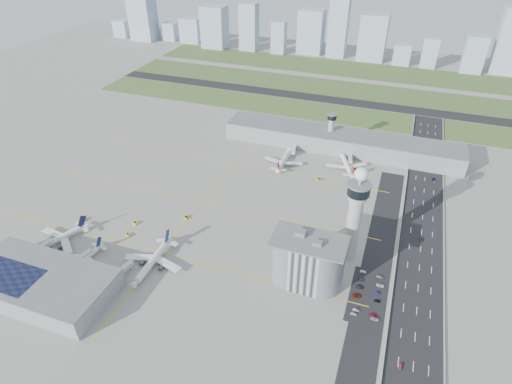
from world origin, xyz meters
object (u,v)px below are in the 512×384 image
(jet_bridge_near_1, at_px, (74,266))
(tug_2, at_px, (135,223))
(airplane_far_a, at_px, (284,158))
(jet_bridge_near_2, at_px, (116,278))
(airplane_near_c, at_px, (152,258))
(admin_building, at_px, (307,261))
(tug_1, at_px, (128,234))
(tug_5, at_px, (357,171))
(car_lot_5, at_px, (363,272))
(airplane_near_b, at_px, (82,258))
(car_hw_2, at_px, (433,179))
(car_hw_4, at_px, (419,144))
(secondary_tower, at_px, (331,128))
(airplane_near_a, at_px, (56,237))
(car_lot_2, at_px, (357,296))
(car_lot_6, at_px, (375,319))
(car_lot_8, at_px, (377,301))
(control_tower, at_px, (355,211))
(tug_3, at_px, (186,217))
(jet_bridge_far_1, at_px, (350,156))
(car_lot_9, at_px, (377,293))
(jet_bridge_far_0, at_px, (295,147))
(car_hw_1, at_px, (421,240))
(car_lot_4, at_px, (361,280))
(car_lot_3, at_px, (360,287))
(car_lot_1, at_px, (356,310))
(airplane_far_b, at_px, (347,161))
(car_lot_7, at_px, (373,315))
(car_lot_0, at_px, (353,314))
(tug_0, at_px, (84,219))
(jet_bridge_near_0, at_px, (35,254))
(car_lot_11, at_px, (380,277))

(jet_bridge_near_1, xyz_separation_m, tug_2, (9.89, 50.67, -1.86))
(airplane_far_a, height_order, jet_bridge_near_2, airplane_far_a)
(airplane_near_c, bearing_deg, admin_building, 101.76)
(tug_1, bearing_deg, jet_bridge_near_2, 9.97)
(tug_2, distance_m, tug_5, 182.52)
(car_lot_5, bearing_deg, airplane_near_b, 101.69)
(jet_bridge_near_2, bearing_deg, car_hw_2, -33.79)
(car_lot_5, distance_m, car_hw_4, 186.11)
(secondary_tower, relative_size, airplane_near_a, 0.75)
(airplane_near_b, relative_size, car_lot_2, 7.26)
(tug_2, distance_m, car_lot_6, 169.45)
(car_lot_8, distance_m, car_hw_2, 147.88)
(control_tower, relative_size, tug_3, 19.53)
(jet_bridge_far_1, height_order, car_lot_9, jet_bridge_far_1)
(tug_2, bearing_deg, jet_bridge_far_0, 174.80)
(car_hw_2, bearing_deg, control_tower, -117.78)
(car_lot_2, bearing_deg, car_hw_4, -11.40)
(secondary_tower, distance_m, car_hw_1, 140.75)
(tug_3, xyz_separation_m, car_lot_4, (125.63, -18.70, -0.34))
(car_lot_3, relative_size, car_lot_8, 1.31)
(control_tower, height_order, car_lot_1, control_tower)
(airplane_near_b, xyz_separation_m, airplane_far_b, (132.38, 172.71, 0.98))
(tug_5, distance_m, car_lot_7, 151.37)
(secondary_tower, height_order, jet_bridge_far_1, secondary_tower)
(secondary_tower, height_order, car_hw_4, secondary_tower)
(car_lot_6, height_order, car_hw_2, car_lot_6)
(jet_bridge_near_2, height_order, car_hw_2, jet_bridge_near_2)
(control_tower, relative_size, airplane_far_a, 1.63)
(tug_2, bearing_deg, airplane_near_a, -23.35)
(jet_bridge_far_1, relative_size, car_lot_0, 3.90)
(car_lot_5, bearing_deg, car_lot_2, 172.58)
(airplane_far_a, bearing_deg, tug_0, 137.20)
(jet_bridge_far_0, xyz_separation_m, tug_1, (-72.98, -154.60, -2.01))
(jet_bridge_near_2, distance_m, car_lot_5, 147.37)
(jet_bridge_far_0, height_order, tug_0, jet_bridge_far_0)
(jet_bridge_far_1, bearing_deg, jet_bridge_near_0, -50.53)
(admin_building, bearing_deg, car_lot_0, -27.83)
(tug_0, relative_size, car_lot_11, 0.77)
(tug_0, height_order, car_lot_4, tug_0)
(airplane_near_a, distance_m, airplane_near_c, 69.74)
(car_lot_0, distance_m, car_hw_2, 163.68)
(jet_bridge_near_1, bearing_deg, admin_building, -63.88)
(airplane_far_b, xyz_separation_m, car_lot_7, (41.59, -152.46, -5.23))
(car_hw_1, xyz_separation_m, car_hw_4, (-7.21, 141.20, -0.03))
(car_lot_0, xyz_separation_m, car_lot_8, (11.10, 13.75, -0.05))
(car_lot_5, height_order, car_lot_7, car_lot_5)
(airplane_far_b, distance_m, car_lot_6, 160.77)
(car_lot_9, xyz_separation_m, car_lot_11, (0.14, 13.60, 0.07))
(control_tower, relative_size, airplane_near_a, 1.51)
(car_hw_2, bearing_deg, airplane_near_a, -148.40)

